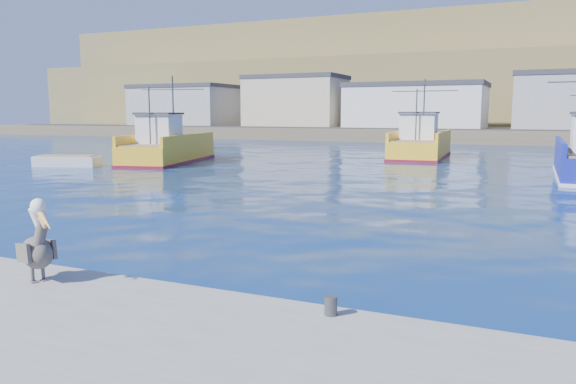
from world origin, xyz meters
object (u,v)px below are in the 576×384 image
object	(u,v)px
trawler_yellow_b	(421,145)
pelican	(37,246)
skiff_left	(67,162)
trawler_yellow_a	(167,148)

from	to	relation	value
trawler_yellow_b	pelican	distance (m)	39.41
pelican	skiff_left	bearing A→B (deg)	134.62
trawler_yellow_a	pelican	size ratio (longest dim) A/B	7.18
trawler_yellow_b	skiff_left	size ratio (longest dim) A/B	2.54
skiff_left	pelican	distance (m)	29.99
trawler_yellow_b	skiff_left	world-z (taller)	trawler_yellow_b
trawler_yellow_a	trawler_yellow_b	xyz separation A→B (m)	(16.17, 12.49, 0.03)
trawler_yellow_a	skiff_left	world-z (taller)	trawler_yellow_a
trawler_yellow_a	skiff_left	xyz separation A→B (m)	(-4.24, -5.58, -0.72)
skiff_left	pelican	bearing A→B (deg)	-45.38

